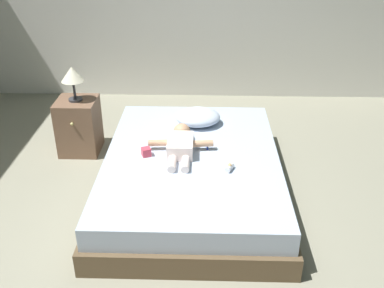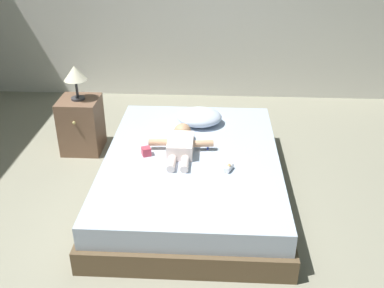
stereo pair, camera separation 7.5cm
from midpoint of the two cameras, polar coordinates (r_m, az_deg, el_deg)
The scene contains 9 objects.
ground_plane at distance 3.19m, azimuth -1.33°, elevation -13.81°, with size 8.00×8.00×0.00m, color gray.
bed at distance 3.69m, azimuth 0.58°, elevation -3.88°, with size 1.46×2.04×0.36m.
pillow at distance 4.08m, azimuth 1.48°, elevation 3.50°, with size 0.41×0.36×0.14m.
baby at distance 3.63m, azimuth -0.85°, elevation 0.04°, with size 0.54×0.62×0.15m.
toothbrush at distance 3.72m, azimuth 2.61°, elevation -0.19°, with size 0.02×0.12×0.02m.
nightstand at distance 4.42m, azimuth -13.57°, elevation 2.42°, with size 0.37×0.40×0.53m.
lamp at distance 4.23m, azimuth -14.34°, elevation 8.64°, with size 0.21×0.21×0.33m.
toy_block at distance 3.59m, azimuth -5.31°, elevation -0.96°, with size 0.09×0.09×0.07m.
baby_bottle at distance 3.38m, azimuth 5.40°, elevation -3.05°, with size 0.08×0.10×0.07m.
Camera 2 is at (0.24, -2.36, 2.13)m, focal length 41.44 mm.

